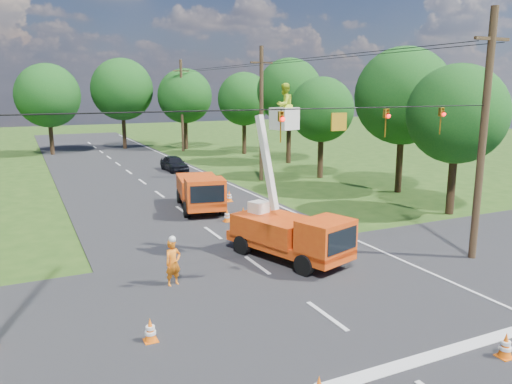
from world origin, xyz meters
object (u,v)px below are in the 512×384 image
tree_right_b (403,96)px  tree_right_e (244,99)px  second_truck (200,191)px  tree_far_b (122,89)px  tree_far_c (185,96)px  tree_right_c (322,110)px  pole_right_mid (261,113)px  traffic_cone_1 (505,346)px  tree_right_a (457,114)px  tree_right_d (289,91)px  ground_worker (173,263)px  traffic_cone_3 (243,214)px  traffic_cone_2 (271,242)px  traffic_cone_7 (229,196)px  traffic_cone_4 (150,330)px  pole_right_near (483,136)px  distant_car (174,163)px  pole_right_far (182,105)px  traffic_cone_8 (227,216)px  tree_far_a (48,96)px  bucket_truck (291,224)px

tree_right_b → tree_right_e: tree_right_b is taller
second_truck → tree_far_b: 32.66m
tree_far_c → tree_right_b: bearing=-79.6°
tree_far_b → tree_right_c: bearing=-68.6°
pole_right_mid → tree_right_b: pole_right_mid is taller
traffic_cone_1 → tree_right_e: (10.92, 41.03, 5.45)m
tree_right_a → tree_right_d: bearing=86.5°
ground_worker → traffic_cone_3: size_ratio=2.41×
traffic_cone_2 → tree_right_c: bearing=50.7°
traffic_cone_1 → tree_right_c: size_ratio=0.09×
second_truck → tree_right_c: (12.10, 6.11, 4.19)m
tree_right_b → tree_far_b: tree_far_b is taller
traffic_cone_7 → traffic_cone_2: bearing=-101.7°
ground_worker → tree_right_a: (17.06, 3.50, 4.71)m
traffic_cone_4 → tree_far_c: tree_far_c is taller
tree_right_a → traffic_cone_1: bearing=-131.4°
pole_right_near → tree_right_c: 19.57m
tree_right_a → tree_far_c: size_ratio=0.90×
ground_worker → tree_right_a: tree_right_a is taller
distant_car → ground_worker: bearing=-109.1°
traffic_cone_1 → tree_right_b: (12.12, 18.03, 6.08)m
ground_worker → traffic_cone_4: (-1.74, -3.69, -0.50)m
traffic_cone_2 → traffic_cone_7: size_ratio=1.00×
second_truck → pole_right_far: pole_right_far is taller
tree_right_a → tree_right_d: tree_right_d is taller
pole_right_far → tree_right_d: 14.53m
traffic_cone_8 → pole_right_far: size_ratio=0.07×
traffic_cone_2 → pole_right_mid: pole_right_mid is taller
traffic_cone_7 → tree_far_a: tree_far_a is taller
tree_right_a → tree_right_d: 21.07m
traffic_cone_3 → tree_far_c: (7.13, 32.33, 5.70)m
bucket_truck → distant_car: bearing=66.6°
second_truck → traffic_cone_3: (1.27, -3.22, -0.76)m
bucket_truck → second_truck: bucket_truck is taller
ground_worker → tree_right_e: tree_right_e is taller
traffic_cone_1 → pole_right_mid: size_ratio=0.07×
distant_car → traffic_cone_1: bearing=-94.0°
traffic_cone_8 → pole_right_near: (7.05, -9.69, 4.75)m
pole_right_mid → tree_right_e: size_ratio=1.16×
pole_right_mid → tree_right_d: pole_right_mid is taller
traffic_cone_1 → traffic_cone_4: bearing=149.4°
traffic_cone_1 → tree_right_c: bearing=67.6°
bucket_truck → tree_far_c: (7.94, 38.90, 4.52)m
bucket_truck → traffic_cone_7: 11.19m
traffic_cone_1 → pole_right_near: 9.51m
pole_right_far → traffic_cone_2: bearing=-101.3°
ground_worker → tree_right_d: size_ratio=0.18×
traffic_cone_2 → traffic_cone_8: size_ratio=1.00×
traffic_cone_4 → tree_far_b: size_ratio=0.07×
traffic_cone_3 → traffic_cone_7: same height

